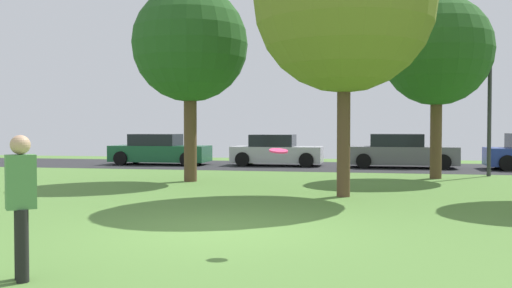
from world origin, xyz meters
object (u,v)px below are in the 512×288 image
(frisbee_disc, at_px, (279,151))
(street_lamp_post, at_px, (489,113))
(parked_car_silver, at_px, (276,151))
(maple_tree_far, at_px, (344,2))
(person_thrower, at_px, (21,200))
(maple_tree_near, at_px, (437,51))
(parked_car_grey, at_px, (401,152))
(birch_tree_lone, at_px, (190,45))
(parked_car_green, at_px, (159,151))

(frisbee_disc, xyz_separation_m, street_lamp_post, (5.40, 13.38, 0.83))
(parked_car_silver, height_order, street_lamp_post, street_lamp_post)
(frisbee_disc, height_order, parked_car_silver, frisbee_disc)
(maple_tree_far, xyz_separation_m, person_thrower, (-3.22, -8.61, -3.96))
(maple_tree_near, xyz_separation_m, street_lamp_post, (1.96, 1.32, -2.08))
(maple_tree_near, xyz_separation_m, parked_car_grey, (-0.92, 5.01, -3.66))
(maple_tree_far, distance_m, person_thrower, 10.01)
(birch_tree_lone, xyz_separation_m, parked_car_green, (-3.99, 7.47, -3.74))
(street_lamp_post, bearing_deg, maple_tree_near, -146.00)
(maple_tree_far, relative_size, parked_car_grey, 1.57)
(maple_tree_far, bearing_deg, street_lamp_post, 55.56)
(parked_car_silver, relative_size, parked_car_grey, 0.89)
(parked_car_grey, bearing_deg, street_lamp_post, -52.08)
(maple_tree_near, height_order, maple_tree_far, maple_tree_far)
(maple_tree_near, relative_size, street_lamp_post, 1.38)
(maple_tree_near, relative_size, frisbee_disc, 16.72)
(person_thrower, relative_size, parked_car_grey, 0.36)
(maple_tree_near, bearing_deg, frisbee_disc, -105.92)
(frisbee_disc, distance_m, parked_car_green, 18.88)
(frisbee_disc, relative_size, parked_car_green, 0.08)
(maple_tree_near, relative_size, parked_car_green, 1.37)
(birch_tree_lone, xyz_separation_m, street_lamp_post, (9.83, 3.96, -2.14))
(person_thrower, xyz_separation_m, street_lamp_post, (8.01, 15.60, 1.33))
(parked_car_silver, xyz_separation_m, street_lamp_post, (8.34, -3.89, 1.60))
(birch_tree_lone, height_order, parked_car_silver, birch_tree_lone)
(person_thrower, height_order, street_lamp_post, street_lamp_post)
(person_thrower, bearing_deg, maple_tree_near, 26.66)
(person_thrower, bearing_deg, parked_car_grey, 34.73)
(maple_tree_far, distance_m, street_lamp_post, 8.87)
(frisbee_disc, xyz_separation_m, parked_car_silver, (-2.95, 17.27, -0.77))
(maple_tree_far, bearing_deg, parked_car_grey, 79.84)
(parked_car_green, xyz_separation_m, parked_car_grey, (10.94, 0.19, 0.01))
(maple_tree_far, xyz_separation_m, street_lamp_post, (4.79, 6.99, -2.63))
(maple_tree_far, distance_m, parked_car_silver, 12.20)
(parked_car_green, distance_m, street_lamp_post, 14.35)
(birch_tree_lone, distance_m, parked_car_green, 9.25)
(birch_tree_lone, bearing_deg, maple_tree_far, -30.95)
(parked_car_silver, bearing_deg, maple_tree_near, -39.18)
(maple_tree_near, distance_m, person_thrower, 15.88)
(maple_tree_near, height_order, parked_car_silver, maple_tree_near)
(maple_tree_near, xyz_separation_m, person_thrower, (-6.05, -14.28, -3.41))
(maple_tree_near, relative_size, person_thrower, 3.72)
(birch_tree_lone, bearing_deg, street_lamp_post, 21.95)
(street_lamp_post, bearing_deg, parked_car_green, 165.78)
(birch_tree_lone, bearing_deg, parked_car_grey, 47.74)
(parked_car_silver, bearing_deg, maple_tree_far, -71.90)
(birch_tree_lone, distance_m, person_thrower, 12.28)
(parked_car_silver, bearing_deg, person_thrower, -89.01)
(maple_tree_near, distance_m, street_lamp_post, 3.15)
(birch_tree_lone, bearing_deg, frisbee_disc, -64.77)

